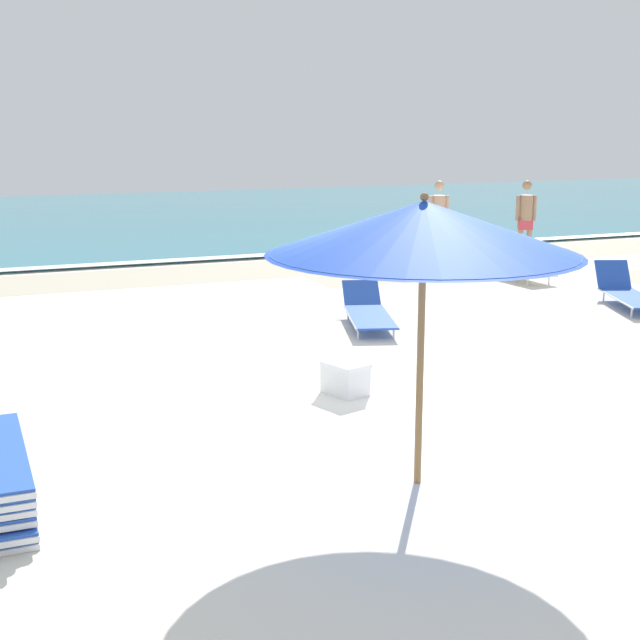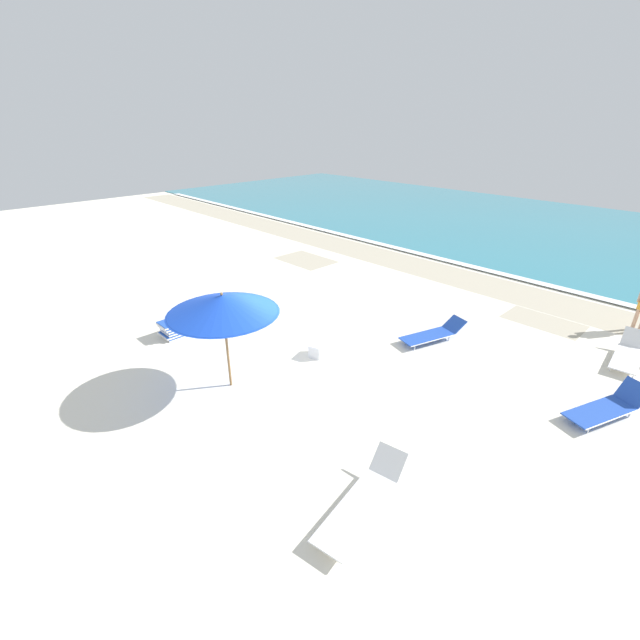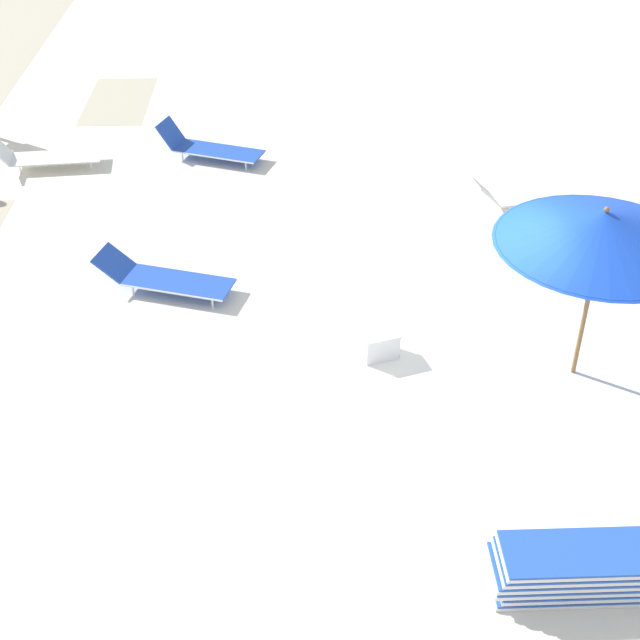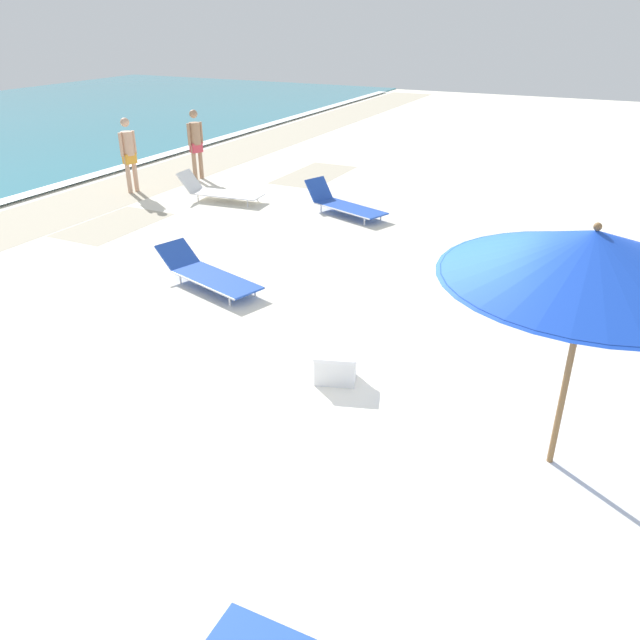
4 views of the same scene
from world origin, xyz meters
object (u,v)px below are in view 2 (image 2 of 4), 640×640
Objects in this scene: lounger_stack at (191,323)px; sun_lounger_under_umbrella at (363,500)px; sun_lounger_beside_umbrella at (607,407)px; sun_lounger_near_water_right at (629,354)px; beach_umbrella at (223,304)px; cooler_box at (318,349)px; sun_lounger_near_water_left at (433,334)px.

sun_lounger_under_umbrella is at bearing -9.40° from lounger_stack.
lounger_stack is 0.92× the size of sun_lounger_beside_umbrella.
lounger_stack is at bearing -148.15° from sun_lounger_near_water_right.
sun_lounger_beside_umbrella reaches higher than lounger_stack.
beach_umbrella is 4.38× the size of cooler_box.
beach_umbrella is 1.33× the size of lounger_stack.
sun_lounger_under_umbrella reaches higher than lounger_stack.
lounger_stack reaches higher than cooler_box.
lounger_stack is at bearing -121.85° from sun_lounger_near_water_left.
sun_lounger_near_water_left is at bearing 132.89° from cooler_box.
sun_lounger_near_water_right reaches higher than lounger_stack.
beach_umbrella is 10.74m from sun_lounger_near_water_right.
sun_lounger_near_water_left is 3.51m from cooler_box.
sun_lounger_under_umbrella is at bearing -89.31° from sun_lounger_beside_umbrella.
sun_lounger_near_water_right reaches higher than sun_lounger_under_umbrella.
sun_lounger_near_water_left is 3.69× the size of cooler_box.
cooler_box is (-6.03, -5.81, -0.04)m from sun_lounger_near_water_right.
cooler_box is (-1.71, -3.07, -0.02)m from sun_lounger_near_water_left.
sun_lounger_beside_umbrella is 3.59× the size of cooler_box.
sun_lounger_beside_umbrella is (6.76, 5.29, -1.94)m from beach_umbrella.
sun_lounger_beside_umbrella is 6.89m from cooler_box.
sun_lounger_near_water_left reaches higher than lounger_stack.
sun_lounger_under_umbrella is 1.12× the size of sun_lounger_near_water_right.
beach_umbrella reaches higher than sun_lounger_under_umbrella.
sun_lounger_near_water_right is at bearing 52.26° from beach_umbrella.
beach_umbrella is 1.22× the size of sun_lounger_beside_umbrella.
sun_lounger_beside_umbrella is at bearing 23.36° from lounger_stack.
beach_umbrella is at bearing -13.82° from lounger_stack.
lounger_stack is at bearing -135.72° from sun_lounger_beside_umbrella.
sun_lounger_beside_umbrella is 4.63m from sun_lounger_near_water_left.
cooler_box is at bearing -101.85° from sun_lounger_near_water_left.
beach_umbrella reaches higher than lounger_stack.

